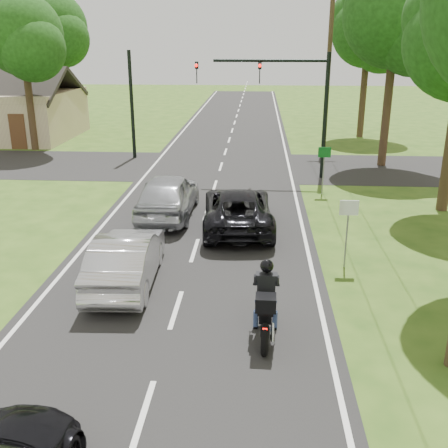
% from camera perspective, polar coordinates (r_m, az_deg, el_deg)
% --- Properties ---
extents(ground, '(140.00, 140.00, 0.00)m').
position_cam_1_polar(ground, '(13.64, -5.23, -9.28)').
color(ground, '#2C4E16').
rests_on(ground, ground).
extents(road, '(8.00, 100.00, 0.01)m').
position_cam_1_polar(road, '(22.85, -1.43, 2.83)').
color(road, black).
rests_on(road, ground).
extents(cross_road, '(60.00, 7.00, 0.01)m').
position_cam_1_polar(cross_road, '(28.63, -0.35, 6.26)').
color(cross_road, black).
rests_on(cross_road, ground).
extents(motorcycle_rider, '(0.64, 2.25, 1.94)m').
position_cam_1_polar(motorcycle_rider, '(12.14, 4.57, -9.04)').
color(motorcycle_rider, black).
rests_on(motorcycle_rider, ground).
extents(dark_suv, '(2.76, 5.39, 1.45)m').
position_cam_1_polar(dark_suv, '(19.01, 1.50, 1.68)').
color(dark_suv, black).
rests_on(dark_suv, road).
extents(silver_sedan, '(1.78, 4.58, 1.49)m').
position_cam_1_polar(silver_sedan, '(14.91, -10.59, -3.72)').
color(silver_sedan, silver).
rests_on(silver_sedan, road).
extents(silver_suv, '(2.05, 4.99, 1.69)m').
position_cam_1_polar(silver_suv, '(20.41, -6.11, 3.18)').
color(silver_suv, '#ABAEB3').
rests_on(silver_suv, road).
extents(traffic_signal, '(6.38, 0.44, 6.00)m').
position_cam_1_polar(traffic_signal, '(25.94, 6.90, 14.00)').
color(traffic_signal, black).
rests_on(traffic_signal, ground).
extents(signal_pole_far, '(0.20, 0.20, 6.00)m').
position_cam_1_polar(signal_pole_far, '(30.87, -10.00, 12.58)').
color(signal_pole_far, black).
rests_on(signal_pole_far, ground).
extents(utility_pole_far, '(1.60, 0.28, 10.00)m').
position_cam_1_polar(utility_pole_far, '(34.09, 11.32, 16.65)').
color(utility_pole_far, '#4C3A22').
rests_on(utility_pole_far, ground).
extents(sign_white, '(0.55, 0.07, 2.12)m').
position_cam_1_polar(sign_white, '(15.82, 13.37, 0.70)').
color(sign_white, slate).
rests_on(sign_white, ground).
extents(sign_green, '(0.55, 0.07, 2.12)m').
position_cam_1_polar(sign_green, '(23.49, 10.84, 6.96)').
color(sign_green, slate).
rests_on(sign_green, ground).
extents(tree_row_d, '(5.76, 5.58, 10.45)m').
position_cam_1_polar(tree_row_d, '(29.44, 18.93, 20.22)').
color(tree_row_d, '#332316').
rests_on(tree_row_d, ground).
extents(tree_row_e, '(5.28, 5.12, 9.61)m').
position_cam_1_polar(tree_row_e, '(38.32, 15.93, 19.20)').
color(tree_row_e, '#332316').
rests_on(tree_row_e, ground).
extents(tree_left_near, '(5.12, 4.96, 9.22)m').
position_cam_1_polar(tree_left_near, '(34.45, -20.82, 18.26)').
color(tree_left_near, '#332316').
rests_on(tree_left_near, ground).
extents(tree_left_far, '(5.76, 5.58, 10.14)m').
position_cam_1_polar(tree_left_far, '(44.43, -17.97, 19.34)').
color(tree_left_far, '#332316').
rests_on(tree_left_far, ground).
extents(house, '(10.20, 8.00, 4.84)m').
position_cam_1_polar(house, '(40.36, -23.21, 11.14)').
color(house, tan).
rests_on(house, ground).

